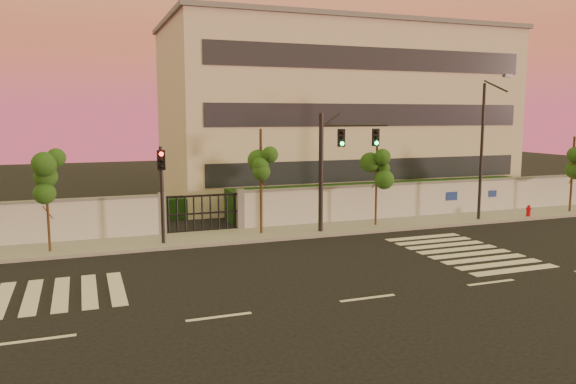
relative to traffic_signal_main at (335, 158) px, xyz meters
The scene contains 14 objects.
ground 11.08m from the traffic_signal_main, 108.93° to the right, with size 120.00×120.00×0.00m, color black.
sidewalk 5.10m from the traffic_signal_main, 168.77° to the left, with size 60.00×3.00×0.15m, color gray.
perimeter_wall 4.80m from the traffic_signal_main, 146.42° to the left, with size 60.00×0.36×2.20m.
hedge_row 6.17m from the traffic_signal_main, 114.21° to the left, with size 41.00×4.25×1.80m.
institutional_building 13.59m from the traffic_signal_main, 65.16° to the left, with size 24.40×12.40×12.25m.
road_markings 8.72m from the traffic_signal_main, 129.20° to the right, with size 57.00×7.62×0.02m.
street_tree_c 13.46m from the traffic_signal_main, behind, with size 1.39×1.10×4.43m.
street_tree_d 3.77m from the traffic_signal_main, behind, with size 1.58×1.25×5.33m.
street_tree_e 2.76m from the traffic_signal_main, 10.38° to the left, with size 1.43×1.14×4.58m.
street_tree_f 15.94m from the traffic_signal_main, ahead, with size 1.61×1.28×4.71m.
traffic_signal_main is the anchor object (origin of this frame).
traffic_signal_secondary 8.69m from the traffic_signal_main, behind, with size 0.36×0.34×4.59m.
streetlight_east 9.00m from the traffic_signal_main, ahead, with size 0.48×1.95×8.09m.
fire_hydrant 12.74m from the traffic_signal_main, ahead, with size 0.32×0.31×0.82m.
Camera 1 is at (-8.65, -15.81, 5.99)m, focal length 35.00 mm.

